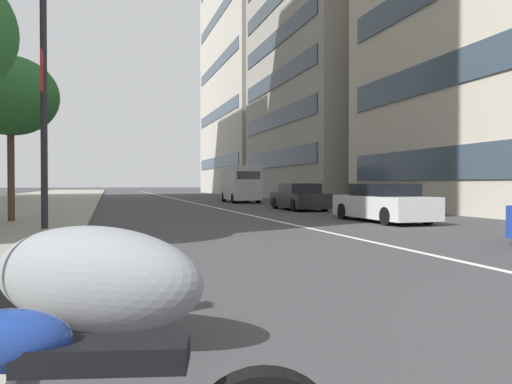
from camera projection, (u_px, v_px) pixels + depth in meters
sidewalk_right_plaza at (5, 206)px, 28.82m from camera, size 160.00×10.41×0.15m
lane_centre_stripe at (190, 202)px, 37.04m from camera, size 110.00×0.16×0.01m
motorcycle_far_end_row at (91, 279)px, 4.26m from camera, size 1.97×2.16×1.01m
car_approaching_light at (383, 204)px, 17.85m from camera, size 4.70×1.82×1.39m
car_mid_block_traffic at (299, 198)px, 25.93m from camera, size 4.71×1.93×1.40m
delivery_van_ahead at (240, 183)px, 36.64m from camera, size 5.37×2.22×2.67m
street_lamp_with_banners at (56, 41)px, 13.46m from camera, size 1.26×2.36×8.79m
street_tree_far_plaza at (10, 96)px, 16.12m from camera, size 3.06×3.06×5.44m
office_tower_far_left_down_avenue at (288, 4)px, 70.39m from camera, size 25.87×20.80×54.69m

